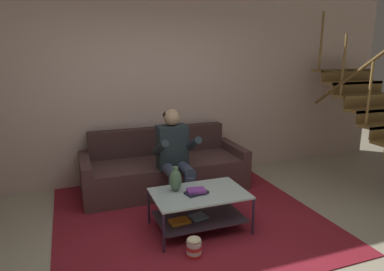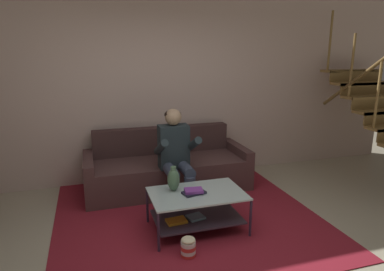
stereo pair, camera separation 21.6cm
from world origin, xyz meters
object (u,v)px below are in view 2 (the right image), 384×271
(couch, at_px, (167,169))
(vase, at_px, (174,179))
(person_seated_center, at_px, (176,153))
(popcorn_tub, at_px, (188,247))
(coffee_table, at_px, (196,205))
(book_stack, at_px, (194,192))

(couch, relative_size, vase, 8.21)
(person_seated_center, relative_size, popcorn_tub, 6.02)
(coffee_table, distance_m, book_stack, 0.17)
(book_stack, bearing_deg, person_seated_center, 89.95)
(vase, bearing_deg, popcorn_tub, -91.22)
(vase, height_order, popcorn_tub, vase)
(coffee_table, bearing_deg, book_stack, -162.54)
(person_seated_center, distance_m, popcorn_tub, 1.35)
(book_stack, bearing_deg, couch, 89.97)
(couch, xyz_separation_m, vase, (-0.19, -1.13, 0.28))
(person_seated_center, bearing_deg, couch, 90.00)
(person_seated_center, distance_m, coffee_table, 0.84)
(couch, bearing_deg, coffee_table, -88.65)
(couch, distance_m, popcorn_tub, 1.75)
(vase, relative_size, popcorn_tub, 1.37)
(book_stack, bearing_deg, popcorn_tub, -113.56)
(coffee_table, relative_size, popcorn_tub, 5.01)
(book_stack, bearing_deg, vase, 141.60)
(couch, xyz_separation_m, book_stack, (-0.00, -1.28, 0.17))
(person_seated_center, xyz_separation_m, popcorn_tub, (-0.20, -1.21, -0.56))
(person_seated_center, bearing_deg, book_stack, -90.05)
(person_seated_center, xyz_separation_m, coffee_table, (0.03, -0.75, -0.37))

